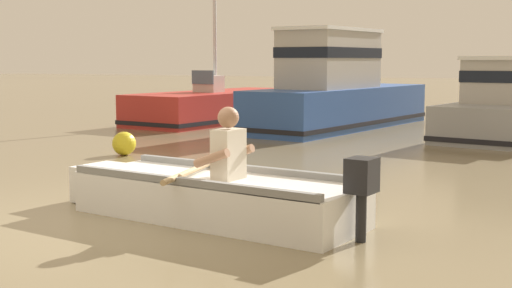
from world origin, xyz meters
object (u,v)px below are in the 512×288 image
at_px(moored_boat_red, 218,107).
at_px(moored_boat_blue, 337,92).
at_px(mooring_buoy, 124,144).
at_px(rowboat_with_person, 212,195).

bearing_deg(moored_boat_red, moored_boat_blue, -6.92).
height_order(moored_boat_red, mooring_buoy, moored_boat_red).
bearing_deg(mooring_buoy, moored_boat_red, 104.73).
distance_m(rowboat_with_person, moored_boat_red, 11.64).
bearing_deg(moored_boat_red, rowboat_with_person, -61.72).
bearing_deg(rowboat_with_person, mooring_buoy, 136.36).
bearing_deg(rowboat_with_person, moored_boat_blue, 101.37).
relative_size(rowboat_with_person, moored_boat_red, 0.62).
distance_m(moored_boat_blue, mooring_buoy, 6.52).
distance_m(rowboat_with_person, mooring_buoy, 5.20).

